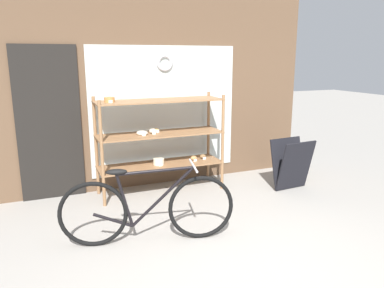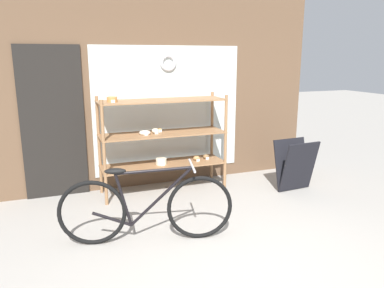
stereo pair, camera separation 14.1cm
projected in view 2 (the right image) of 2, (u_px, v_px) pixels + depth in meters
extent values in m
plane|color=gray|center=(244.00, 281.00, 3.32)|extent=(30.00, 30.00, 0.00)
cube|color=brown|center=(154.00, 85.00, 5.57)|extent=(5.14, 0.08, 3.04)
cube|color=silver|center=(168.00, 110.00, 5.68)|extent=(2.28, 0.02, 1.90)
cube|color=black|center=(53.00, 123.00, 5.12)|extent=(0.84, 0.03, 2.10)
torus|color=#B7B7BC|center=(168.00, 63.00, 5.51)|extent=(0.26, 0.06, 0.26)
cylinder|color=#8E6642|center=(104.00, 154.00, 4.86)|extent=(0.04, 0.04, 1.41)
cylinder|color=#8E6642|center=(225.00, 143.00, 5.47)|extent=(0.04, 0.04, 1.41)
cylinder|color=#8E6642|center=(99.00, 146.00, 5.31)|extent=(0.04, 0.04, 1.41)
cylinder|color=#8E6642|center=(212.00, 137.00, 5.92)|extent=(0.04, 0.04, 1.41)
cube|color=#8E6642|center=(164.00, 164.00, 5.46)|extent=(1.79, 0.53, 0.02)
cube|color=#8E6642|center=(163.00, 134.00, 5.35)|extent=(1.79, 0.53, 0.02)
cube|color=#8E6642|center=(162.00, 100.00, 5.25)|extent=(1.79, 0.53, 0.02)
ellipsoid|color=brown|center=(206.00, 156.00, 5.72)|extent=(0.10, 0.08, 0.07)
cube|color=white|center=(207.00, 158.00, 5.67)|extent=(0.05, 0.00, 0.04)
ellipsoid|color=beige|center=(155.00, 131.00, 5.32)|extent=(0.10, 0.09, 0.07)
cube|color=white|center=(157.00, 133.00, 5.27)|extent=(0.05, 0.00, 0.04)
cylinder|color=beige|center=(161.00, 161.00, 5.41)|extent=(0.16, 0.16, 0.09)
cube|color=white|center=(163.00, 165.00, 5.34)|extent=(0.05, 0.00, 0.04)
ellipsoid|color=tan|center=(159.00, 130.00, 5.44)|extent=(0.08, 0.07, 0.05)
cube|color=white|center=(160.00, 131.00, 5.40)|extent=(0.05, 0.00, 0.04)
cylinder|color=#C67F42|center=(112.00, 99.00, 4.98)|extent=(0.14, 0.14, 0.07)
cube|color=white|center=(113.00, 101.00, 4.92)|extent=(0.05, 0.00, 0.04)
ellipsoid|color=#AD7F4C|center=(197.00, 158.00, 5.62)|extent=(0.10, 0.09, 0.07)
cube|color=white|center=(198.00, 160.00, 5.57)|extent=(0.05, 0.00, 0.04)
torus|color=beige|center=(145.00, 133.00, 5.26)|extent=(0.16, 0.16, 0.05)
cube|color=white|center=(146.00, 134.00, 5.18)|extent=(0.05, 0.00, 0.04)
torus|color=black|center=(92.00, 213.00, 3.89)|extent=(0.70, 0.21, 0.71)
torus|color=black|center=(200.00, 207.00, 4.03)|extent=(0.70, 0.21, 0.71)
cylinder|color=black|center=(161.00, 196.00, 3.94)|extent=(0.66, 0.19, 0.64)
cylinder|color=black|center=(154.00, 171.00, 3.87)|extent=(0.78, 0.22, 0.07)
cylinder|color=black|center=(123.00, 200.00, 3.90)|extent=(0.18, 0.07, 0.58)
cylinder|color=black|center=(112.00, 219.00, 3.93)|extent=(0.40, 0.13, 0.19)
ellipsoid|color=black|center=(115.00, 171.00, 3.82)|extent=(0.23, 0.14, 0.06)
cylinder|color=#B2B2B7|center=(192.00, 165.00, 3.91)|extent=(0.13, 0.45, 0.02)
cube|color=black|center=(299.00, 167.00, 5.42)|extent=(0.57, 0.24, 0.74)
cube|color=black|center=(291.00, 164.00, 5.58)|extent=(0.57, 0.24, 0.74)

